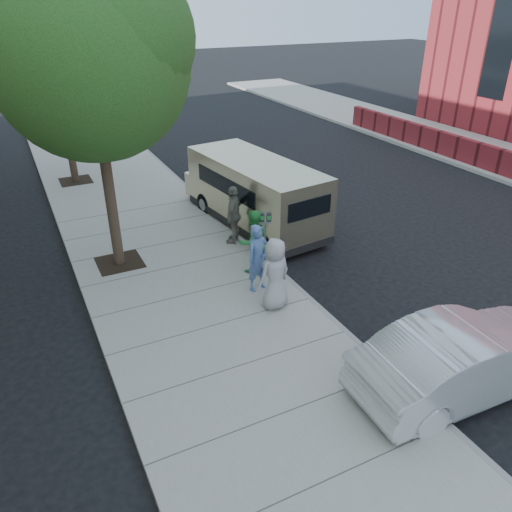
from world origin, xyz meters
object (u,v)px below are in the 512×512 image
van (254,192)px  sedan (466,358)px  parking_meter (265,228)px  person_gray_shirt (275,274)px  tree_far (55,53)px  tree_near (91,53)px  person_officer (258,258)px  person_green_shirt (253,241)px  person_striped_polo (234,214)px

van → sedan: 8.65m
parking_meter → person_gray_shirt: 2.09m
tree_far → parking_meter: bearing=-69.7°
tree_near → person_gray_shirt: tree_near is taller
person_officer → person_green_shirt: bearing=57.5°
person_officer → person_gray_shirt: (-0.02, -0.90, 0.01)m
tree_far → person_striped_polo: bearing=-66.9°
tree_far → parking_meter: tree_far is taller
tree_near → person_gray_shirt: 6.52m
tree_far → parking_meter: (3.50, -9.48, -3.63)m
tree_near → sedan: 10.22m
tree_far → person_striped_polo: tree_far is taller
tree_far → person_officer: size_ratio=3.76×
parking_meter → person_officer: person_officer is taller
van → person_green_shirt: van is taller
person_striped_polo → tree_far: bearing=-116.3°
person_officer → person_gray_shirt: bearing=-105.3°
person_gray_shirt → parking_meter: bearing=-122.8°
van → person_green_shirt: bearing=-123.8°
parking_meter → van: (1.04, 2.79, -0.10)m
tree_near → tree_far: bearing=90.0°
sedan → person_green_shirt: 5.91m
tree_near → sedan: bearing=-58.9°
sedan → person_officer: size_ratio=2.61×
sedan → person_green_shirt: person_green_shirt is taller
parking_meter → person_green_shirt: size_ratio=0.88×
person_officer → person_green_shirt: 0.92m
tree_near → van: tree_near is taller
tree_near → parking_meter: tree_near is taller
tree_far → person_striped_polo: size_ratio=3.71×
tree_near → person_gray_shirt: bearing=-54.2°
van → person_striped_polo: bearing=-144.0°
tree_near → tree_far: (-0.00, 7.60, -0.66)m
person_gray_shirt → person_striped_polo: 3.65m
van → person_officer: van is taller
tree_far → person_officer: tree_far is taller
tree_near → tree_far: size_ratio=1.16×
tree_near → tree_far: 7.63m
tree_near → parking_meter: size_ratio=4.95×
van → person_striped_polo: 1.65m
tree_far → van: (4.54, -6.68, -3.73)m
parking_meter → person_green_shirt: bearing=-137.2°
sedan → person_striped_polo: (-1.33, 7.51, 0.28)m
tree_far → person_officer: bearing=-75.2°
parking_meter → person_officer: size_ratio=0.88×
tree_far → parking_meter: size_ratio=4.27×
parking_meter → person_striped_polo: (-0.16, 1.66, -0.23)m
parking_meter → person_gray_shirt: bearing=-88.7°
tree_near → person_striped_polo: tree_near is taller
tree_near → person_officer: tree_near is taller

